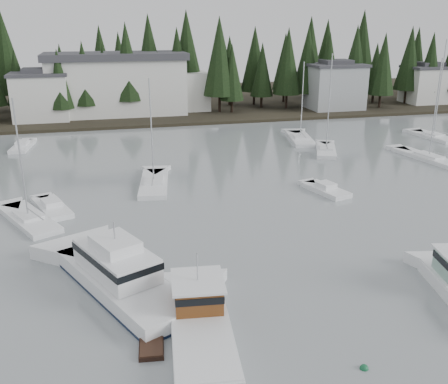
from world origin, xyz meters
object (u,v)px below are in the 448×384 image
at_px(lobster_boat_brown, 198,324).
at_px(sailboat_7, 300,140).
at_px(cabin_cruiser_center, 121,278).
at_px(runabout_3, 23,147).
at_px(sailboat_1, 433,137).
at_px(house_east_b, 427,84).
at_px(sailboat_9, 154,185).
at_px(sailboat_4, 29,221).
at_px(house_west, 41,96).
at_px(house_east_a, 334,85).
at_px(sailboat_5, 326,151).
at_px(runabout_4, 52,209).
at_px(harbor_inn, 128,84).
at_px(sailboat_8, 428,159).
at_px(runabout_1, 326,191).

xyz_separation_m(lobster_boat_brown, sailboat_7, (24.01, 43.56, -0.50)).
distance_m(cabin_cruiser_center, runabout_3, 43.87).
relative_size(cabin_cruiser_center, sailboat_1, 0.87).
height_order(house_east_b, sailboat_9, sailboat_9).
bearing_deg(sailboat_1, runabout_3, 76.59).
relative_size(sailboat_1, sailboat_4, 1.31).
distance_m(house_east_b, sailboat_9, 73.84).
xyz_separation_m(house_west, house_east_a, (54.00, -1.00, 0.25)).
bearing_deg(sailboat_5, house_west, 74.64).
distance_m(sailboat_7, runabout_4, 39.65).
relative_size(harbor_inn, sailboat_1, 1.99).
height_order(sailboat_8, runabout_3, sailboat_8).
bearing_deg(cabin_cruiser_center, sailboat_5, -68.21).
distance_m(lobster_boat_brown, sailboat_1, 59.49).
distance_m(house_east_a, runabout_4, 66.22).
height_order(sailboat_4, runabout_3, sailboat_4).
bearing_deg(house_east_a, cabin_cruiser_center, -126.24).
xyz_separation_m(sailboat_1, sailboat_5, (-19.31, -3.89, -0.01)).
height_order(house_west, runabout_3, house_west).
height_order(house_east_b, runabout_4, house_east_b).
bearing_deg(sailboat_4, sailboat_9, -84.32).
bearing_deg(runabout_4, house_east_a, -68.22).
bearing_deg(cabin_cruiser_center, sailboat_9, -36.85).
relative_size(cabin_cruiser_center, sailboat_4, 1.14).
bearing_deg(sailboat_4, runabout_1, -114.63).
height_order(sailboat_9, runabout_4, sailboat_9).
distance_m(sailboat_5, runabout_4, 36.83).
relative_size(sailboat_9, runabout_3, 1.64).
xyz_separation_m(lobster_boat_brown, sailboat_8, (35.51, 29.24, -0.49)).
xyz_separation_m(sailboat_5, runabout_3, (-39.79, 12.20, 0.05)).
distance_m(house_east_b, runabout_4, 84.97).
bearing_deg(harbor_inn, house_east_a, -6.36).
distance_m(sailboat_4, sailboat_9, 13.96).
bearing_deg(runabout_1, lobster_boat_brown, 124.58).
bearing_deg(sailboat_5, runabout_3, 96.19).
bearing_deg(runabout_1, sailboat_8, -80.45).
height_order(lobster_boat_brown, sailboat_4, sailboat_4).
xyz_separation_m(cabin_cruiser_center, sailboat_8, (39.46, 23.28, -0.74)).
bearing_deg(runabout_1, runabout_3, 34.33).
relative_size(sailboat_1, sailboat_5, 1.11).
bearing_deg(sailboat_7, lobster_boat_brown, 162.57).
height_order(harbor_inn, sailboat_1, sailboat_1).
bearing_deg(house_east_b, sailboat_9, -146.46).
height_order(house_west, sailboat_8, sailboat_8).
bearing_deg(house_east_b, house_west, -179.25).
bearing_deg(runabout_3, lobster_boat_brown, -156.21).
bearing_deg(sailboat_9, harbor_inn, 8.36).
relative_size(sailboat_9, runabout_4, 1.74).
relative_size(sailboat_5, sailboat_9, 1.13).
distance_m(harbor_inn, sailboat_9, 43.44).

